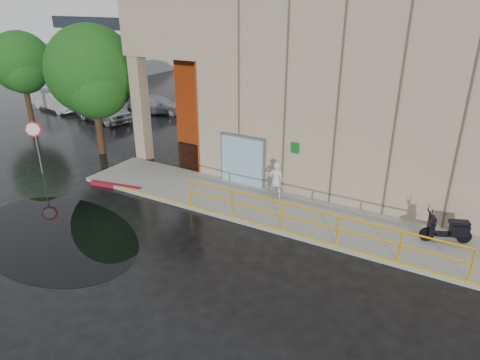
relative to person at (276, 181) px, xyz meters
The scene contains 14 objects.
ground 5.70m from the person, 111.58° to the right, with size 120.00×120.00×0.00m, color black.
sidewalk 2.23m from the person, 20.81° to the right, with size 20.00×3.00×0.15m, color gray.
building 7.29m from the person, 62.22° to the left, with size 20.00×10.17×8.00m.
guardrail 3.02m from the person, 43.71° to the right, with size 9.56×0.06×1.03m.
person is the anchor object (origin of this frame).
scooter 6.13m from the person, ahead, with size 1.63×1.07×1.24m.
stop_sign 10.90m from the person, 166.26° to the right, with size 0.54×0.55×2.44m.
red_curb 6.78m from the person, 161.52° to the right, with size 2.40×0.18×0.18m, color maroon.
puddle 8.08m from the person, 132.02° to the right, with size 7.24×4.45×0.01m, color black.
car_a 15.73m from the person, 160.21° to the left, with size 1.73×4.29×1.46m, color #A4A6AB.
car_b 20.78m from the person, 163.50° to the left, with size 1.68×4.82×1.59m, color silver.
car_c 15.67m from the person, 146.61° to the left, with size 1.67×4.10×1.19m, color #9FA1A5.
tree_near 10.53m from the person, behind, with size 4.32×4.32×6.35m.
tree_far 19.10m from the person, behind, with size 3.73×3.70×5.61m.
Camera 1 is at (8.37, -8.54, 7.39)m, focal length 32.00 mm.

